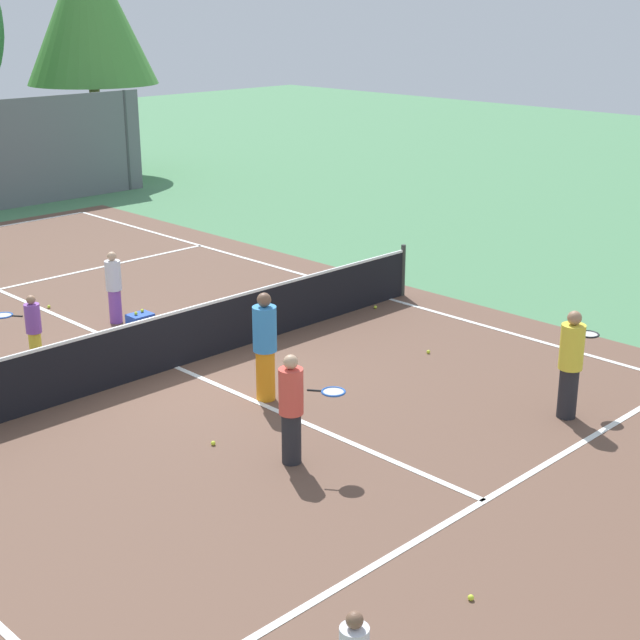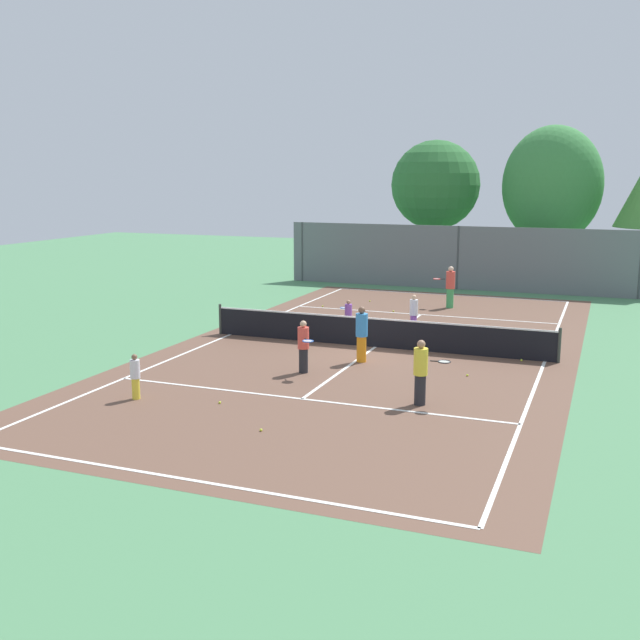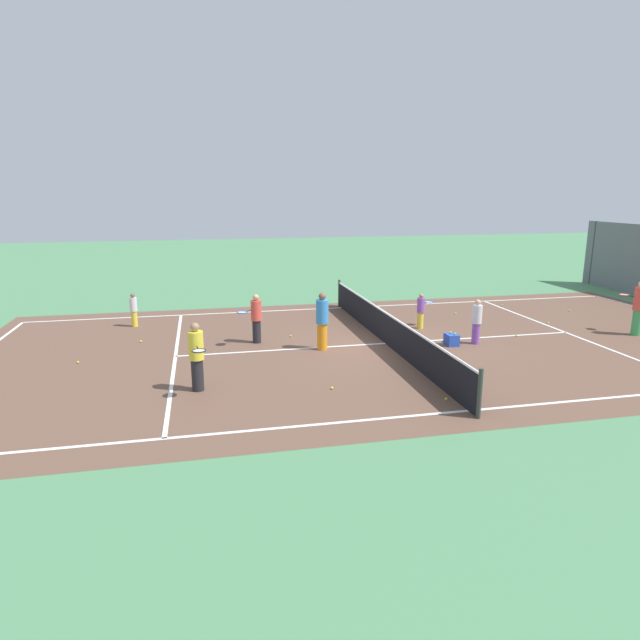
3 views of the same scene
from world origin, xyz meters
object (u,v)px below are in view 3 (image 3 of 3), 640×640
Objects in this scene: player_2 at (421,310)px; player_6 at (134,310)px; ball_crate at (452,340)px; tennis_ball_9 at (291,336)px; tennis_ball_1 at (455,314)px; tennis_ball_8 at (502,305)px; tennis_ball_5 at (516,336)px; player_0 at (639,307)px; player_3 at (197,356)px; tennis_ball_10 at (469,394)px; player_1 at (256,318)px; tennis_ball_7 at (141,341)px; tennis_ball_0 at (332,388)px; tennis_ball_3 at (446,399)px; tennis_ball_2 at (78,362)px; player_5 at (477,321)px; tennis_ball_6 at (548,323)px; player_4 at (322,321)px; tennis_ball_4 at (569,310)px.

player_2 is 1.04× the size of player_6.
ball_crate is 5.14m from tennis_ball_9.
tennis_ball_1 is 1.00× the size of tennis_ball_8.
tennis_ball_8 is (-4.62, 2.21, 0.00)m from tennis_ball_5.
tennis_ball_9 is at bearing -101.00° from player_0.
player_3 is 3.82× the size of ball_crate.
player_1 is at bearing -141.77° from tennis_ball_10.
tennis_ball_8 is at bearing 137.07° from ball_crate.
tennis_ball_7 and tennis_ball_10 have the same top height.
tennis_ball_0 and tennis_ball_3 have the same top height.
tennis_ball_5 is 1.00× the size of tennis_ball_7.
tennis_ball_2 is at bearing -38.52° from tennis_ball_7.
tennis_ball_8 is 9.95m from tennis_ball_9.
tennis_ball_7 is at bearing 10.49° from player_6.
player_3 reaches higher than tennis_ball_7.
ball_crate is (-2.34, 7.68, -0.68)m from player_3.
ball_crate reaches higher than tennis_ball_7.
tennis_ball_0 is at bearing 35.14° from player_6.
tennis_ball_5 is (-3.44, 7.07, 0.00)m from tennis_ball_0.
player_2 is at bearing 76.20° from player_6.
ball_crate is at bearing -89.27° from player_5.
player_5 is 4.33m from tennis_ball_6.
player_3 is at bearing -104.96° from tennis_ball_10.
player_0 is 5.73m from player_5.
tennis_ball_6 is (0.37, 4.77, -0.61)m from player_2.
tennis_ball_0 is 1.00× the size of tennis_ball_3.
player_2 reaches higher than tennis_ball_5.
player_4 reaches higher than ball_crate.
player_3 reaches higher than player_2.
player_2 is 6.78m from tennis_ball_3.
player_1 reaches higher than player_2.
player_6 is at bearing -100.80° from tennis_ball_6.
tennis_ball_3 is (1.25, 2.39, 0.00)m from tennis_ball_0.
player_5 reaches higher than tennis_ball_4.
player_5 is 21.42× the size of tennis_ball_3.
tennis_ball_5 is (1.11, 8.42, -0.77)m from player_1.
tennis_ball_10 is (9.10, -6.22, 0.00)m from tennis_ball_8.
player_3 is 25.32× the size of tennis_ball_5.
player_5 is at bearing 76.84° from tennis_ball_7.
tennis_ball_5 is at bearing 56.45° from player_2.
tennis_ball_2 and tennis_ball_4 have the same top height.
tennis_ball_9 is (-6.24, -2.57, 0.00)m from tennis_ball_3.
player_6 is 18.03× the size of tennis_ball_0.
player_1 is 8.53m from tennis_ball_5.
player_5 is 10.57m from tennis_ball_7.
player_4 is at bearing -73.76° from tennis_ball_4.
ball_crate is 6.63× the size of tennis_ball_7.
tennis_ball_4 is (-5.92, 14.48, -0.83)m from player_3.
player_2 is 18.71× the size of tennis_ball_9.
tennis_ball_10 is (7.58, -8.27, 0.00)m from tennis_ball_4.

